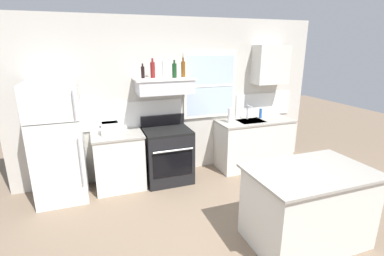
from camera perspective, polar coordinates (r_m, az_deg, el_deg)
ground_plane at (r=3.62m, az=7.81°, el=-22.20°), size 16.00×16.00×0.00m
back_wall at (r=4.99m, az=-3.15°, el=6.01°), size 5.40×0.11×2.70m
refrigerator at (r=4.56m, az=-25.44°, el=-2.74°), size 0.70×0.72×1.76m
counter_left_of_stove at (r=4.74m, az=-14.48°, el=-6.39°), size 0.79×0.63×0.91m
toaster at (r=4.59m, az=-16.16°, el=0.02°), size 0.30×0.20×0.19m
stove_range at (r=4.83m, az=-4.94°, el=-5.38°), size 0.76×0.69×1.09m
range_hood_shelf at (r=4.62m, az=-5.60°, el=8.52°), size 0.96×0.52×0.24m
bottle_balsamic_dark at (r=4.59m, az=-9.88°, el=11.04°), size 0.06×0.06×0.23m
bottle_red_label_wine at (r=4.61m, az=-7.92°, el=11.55°), size 0.07×0.07×0.31m
bottle_clear_tall at (r=4.56m, az=-5.66°, el=11.70°), size 0.06×0.06×0.33m
bottle_dark_green_wine at (r=4.59m, az=-3.57°, el=11.52°), size 0.07×0.07×0.28m
bottle_amber_wine at (r=4.71m, az=-1.77°, el=11.82°), size 0.07×0.07×0.31m
counter_right_with_sink at (r=5.52m, az=12.28°, el=-2.98°), size 1.43×0.63×0.91m
sink_faucet at (r=5.37m, az=11.23°, el=3.54°), size 0.03×0.17×0.28m
paper_towel_roll at (r=5.10m, az=7.79°, el=2.56°), size 0.11×0.11×0.27m
dish_soap_bottle at (r=5.54m, az=13.66°, el=2.88°), size 0.06×0.06×0.18m
kitchen_island at (r=3.66m, az=22.16°, el=-14.34°), size 1.40×0.90×0.91m
upper_cabinet_right at (r=5.54m, az=15.57°, el=12.18°), size 0.64×0.32×0.70m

